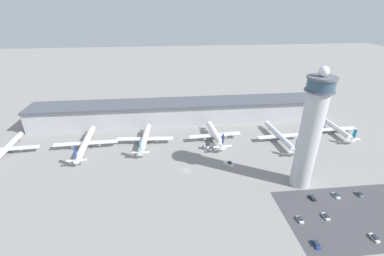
{
  "coord_description": "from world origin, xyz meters",
  "views": [
    {
      "loc": [
        -10.02,
        -124.43,
        88.4
      ],
      "look_at": [
        6.47,
        29.09,
        13.68
      ],
      "focal_mm": 24.0,
      "sensor_mm": 36.0,
      "label": 1
    }
  ],
  "objects_px": {
    "car_white_wagon": "(316,244)",
    "service_truck_catering": "(229,164)",
    "control_tower": "(310,132)",
    "airplane_gate_foxtrot": "(337,129)",
    "airplane_gate_bravo": "(86,143)",
    "car_red_hatchback": "(312,198)",
    "car_blue_compact": "(326,216)",
    "car_yellow_taxi": "(300,220)",
    "airplane_gate_echo": "(280,136)",
    "car_black_suv": "(336,195)",
    "airplane_gate_delta": "(215,135)",
    "service_truck_fuel": "(209,146)",
    "car_silver_sedan": "(374,238)",
    "airplane_gate_alpha": "(6,149)",
    "car_grey_coupe": "(360,194)",
    "airplane_gate_charlie": "(145,139)"
  },
  "relations": [
    {
      "from": "car_white_wagon",
      "to": "service_truck_catering",
      "type": "bearing_deg",
      "value": 109.72
    },
    {
      "from": "control_tower",
      "to": "airplane_gate_foxtrot",
      "type": "height_order",
      "value": "control_tower"
    },
    {
      "from": "airplane_gate_bravo",
      "to": "car_red_hatchback",
      "type": "bearing_deg",
      "value": -26.71
    },
    {
      "from": "car_blue_compact",
      "to": "car_yellow_taxi",
      "type": "distance_m",
      "value": 12.7
    },
    {
      "from": "airplane_gate_echo",
      "to": "car_black_suv",
      "type": "bearing_deg",
      "value": -85.44
    },
    {
      "from": "service_truck_catering",
      "to": "car_white_wagon",
      "type": "bearing_deg",
      "value": -70.28
    },
    {
      "from": "airplane_gate_delta",
      "to": "service_truck_fuel",
      "type": "height_order",
      "value": "airplane_gate_delta"
    },
    {
      "from": "service_truck_catering",
      "to": "car_silver_sedan",
      "type": "height_order",
      "value": "service_truck_catering"
    },
    {
      "from": "airplane_gate_alpha",
      "to": "car_red_hatchback",
      "type": "bearing_deg",
      "value": -19.36
    },
    {
      "from": "control_tower",
      "to": "service_truck_catering",
      "type": "distance_m",
      "value": 50.58
    },
    {
      "from": "service_truck_fuel",
      "to": "car_grey_coupe",
      "type": "relative_size",
      "value": 1.85
    },
    {
      "from": "airplane_gate_echo",
      "to": "car_white_wagon",
      "type": "xyz_separation_m",
      "value": [
        -21.42,
        -86.6,
        -3.34
      ]
    },
    {
      "from": "airplane_gate_alpha",
      "to": "car_white_wagon",
      "type": "xyz_separation_m",
      "value": [
        162.22,
        -88.14,
        -3.32
      ]
    },
    {
      "from": "control_tower",
      "to": "car_grey_coupe",
      "type": "bearing_deg",
      "value": -25.63
    },
    {
      "from": "airplane_gate_delta",
      "to": "car_yellow_taxi",
      "type": "xyz_separation_m",
      "value": [
        24.04,
        -78.73,
        -4.05
      ]
    },
    {
      "from": "airplane_gate_charlie",
      "to": "airplane_gate_delta",
      "type": "distance_m",
      "value": 49.76
    },
    {
      "from": "service_truck_catering",
      "to": "service_truck_fuel",
      "type": "relative_size",
      "value": 0.82
    },
    {
      "from": "airplane_gate_alpha",
      "to": "airplane_gate_bravo",
      "type": "relative_size",
      "value": 0.96
    },
    {
      "from": "control_tower",
      "to": "service_truck_catering",
      "type": "relative_size",
      "value": 10.01
    },
    {
      "from": "car_silver_sedan",
      "to": "car_grey_coupe",
      "type": "bearing_deg",
      "value": 63.94
    },
    {
      "from": "airplane_gate_foxtrot",
      "to": "car_white_wagon",
      "type": "distance_m",
      "value": 116.47
    },
    {
      "from": "airplane_gate_bravo",
      "to": "car_blue_compact",
      "type": "distance_m",
      "value": 146.89
    },
    {
      "from": "control_tower",
      "to": "airplane_gate_charlie",
      "type": "relative_size",
      "value": 1.59
    },
    {
      "from": "airplane_gate_echo",
      "to": "airplane_gate_bravo",
      "type": "bearing_deg",
      "value": 178.57
    },
    {
      "from": "control_tower",
      "to": "airplane_gate_alpha",
      "type": "relative_size",
      "value": 1.45
    },
    {
      "from": "airplane_gate_foxtrot",
      "to": "airplane_gate_alpha",
      "type": "bearing_deg",
      "value": -178.67
    },
    {
      "from": "service_truck_catering",
      "to": "car_black_suv",
      "type": "xyz_separation_m",
      "value": [
        47.86,
        -33.56,
        -0.35
      ]
    },
    {
      "from": "car_grey_coupe",
      "to": "airplane_gate_bravo",
      "type": "bearing_deg",
      "value": 157.27
    },
    {
      "from": "car_white_wagon",
      "to": "car_yellow_taxi",
      "type": "bearing_deg",
      "value": 90.0
    },
    {
      "from": "service_truck_catering",
      "to": "car_black_suv",
      "type": "distance_m",
      "value": 58.45
    },
    {
      "from": "car_red_hatchback",
      "to": "airplane_gate_bravo",
      "type": "bearing_deg",
      "value": 153.29
    },
    {
      "from": "car_blue_compact",
      "to": "car_black_suv",
      "type": "bearing_deg",
      "value": 43.91
    },
    {
      "from": "airplane_gate_alpha",
      "to": "airplane_gate_bravo",
      "type": "height_order",
      "value": "airplane_gate_bravo"
    },
    {
      "from": "airplane_gate_charlie",
      "to": "car_white_wagon",
      "type": "bearing_deg",
      "value": -51.33
    },
    {
      "from": "service_truck_catering",
      "to": "service_truck_fuel",
      "type": "distance_m",
      "value": 24.33
    },
    {
      "from": "car_silver_sedan",
      "to": "car_grey_coupe",
      "type": "distance_m",
      "value": 28.94
    },
    {
      "from": "airplane_gate_charlie",
      "to": "airplane_gate_alpha",
      "type": "bearing_deg",
      "value": -177.37
    },
    {
      "from": "airplane_gate_bravo",
      "to": "airplane_gate_foxtrot",
      "type": "bearing_deg",
      "value": 1.12
    },
    {
      "from": "airplane_gate_echo",
      "to": "service_truck_catering",
      "type": "distance_m",
      "value": 50.47
    },
    {
      "from": "control_tower",
      "to": "car_grey_coupe",
      "type": "relative_size",
      "value": 15.22
    },
    {
      "from": "airplane_gate_charlie",
      "to": "service_truck_catering",
      "type": "xyz_separation_m",
      "value": [
        52.11,
        -31.71,
        -3.48
      ]
    },
    {
      "from": "airplane_gate_foxtrot",
      "to": "car_white_wagon",
      "type": "relative_size",
      "value": 8.44
    },
    {
      "from": "car_white_wagon",
      "to": "car_grey_coupe",
      "type": "bearing_deg",
      "value": 34.35
    },
    {
      "from": "control_tower",
      "to": "car_blue_compact",
      "type": "bearing_deg",
      "value": -89.22
    },
    {
      "from": "service_truck_catering",
      "to": "car_grey_coupe",
      "type": "relative_size",
      "value": 1.52
    },
    {
      "from": "service_truck_catering",
      "to": "car_blue_compact",
      "type": "distance_m",
      "value": 57.86
    },
    {
      "from": "control_tower",
      "to": "car_silver_sedan",
      "type": "bearing_deg",
      "value": -70.59
    },
    {
      "from": "airplane_gate_echo",
      "to": "service_truck_catering",
      "type": "xyz_separation_m",
      "value": [
        -43.09,
        -26.1,
        -3.07
      ]
    },
    {
      "from": "airplane_gate_bravo",
      "to": "service_truck_catering",
      "type": "distance_m",
      "value": 95.98
    },
    {
      "from": "car_yellow_taxi",
      "to": "car_red_hatchback",
      "type": "bearing_deg",
      "value": 45.03
    }
  ]
}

